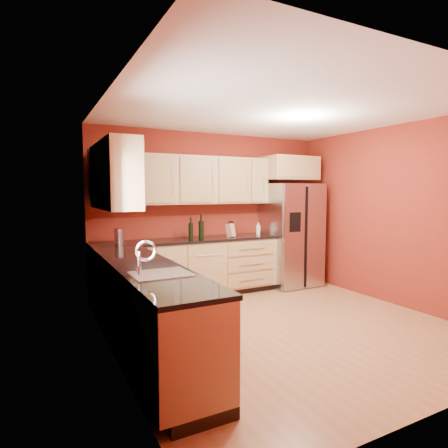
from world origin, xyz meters
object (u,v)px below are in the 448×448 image
(refrigerator, at_px, (290,235))
(soap_dispenser, at_px, (258,228))
(knife_block, at_px, (231,230))
(wine_bottle_a, at_px, (191,228))
(canister_left, at_px, (119,236))

(refrigerator, xyz_separation_m, soap_dispenser, (-0.60, 0.11, 0.13))
(knife_block, distance_m, soap_dispenser, 0.61)
(refrigerator, relative_size, wine_bottle_a, 5.36)
(refrigerator, height_order, wine_bottle_a, refrigerator)
(refrigerator, bearing_deg, knife_block, -179.93)
(wine_bottle_a, height_order, soap_dispenser, wine_bottle_a)
(refrigerator, distance_m, knife_block, 1.21)
(canister_left, bearing_deg, refrigerator, -2.07)
(refrigerator, distance_m, soap_dispenser, 0.62)
(wine_bottle_a, bearing_deg, soap_dispenser, 0.43)
(soap_dispenser, bearing_deg, wine_bottle_a, -179.57)
(knife_block, relative_size, soap_dispenser, 1.05)
(refrigerator, xyz_separation_m, canister_left, (-2.93, 0.11, 0.12))
(canister_left, bearing_deg, knife_block, -3.54)
(knife_block, bearing_deg, soap_dispenser, -13.60)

